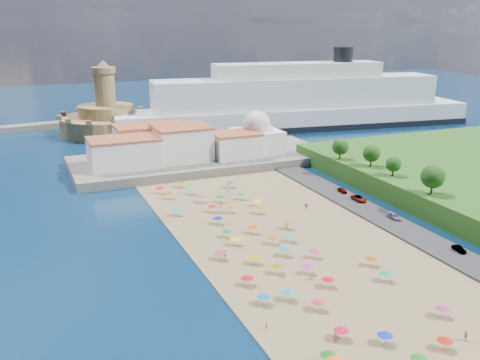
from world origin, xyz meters
name	(u,v)px	position (x,y,z in m)	size (l,w,h in m)	color
ground	(267,245)	(0.00, 0.00, 0.00)	(700.00, 700.00, 0.00)	#071938
terrace	(203,160)	(10.00, 73.00, 1.50)	(90.00, 36.00, 3.00)	#59544C
jetty	(121,146)	(-12.00, 108.00, 1.20)	(18.00, 70.00, 2.40)	#59544C
waterfront_buildings	(165,145)	(-3.05, 73.64, 7.88)	(57.00, 29.00, 11.00)	silver
domed_building	(257,136)	(30.00, 71.00, 8.97)	(16.00, 16.00, 15.00)	silver
fortress	(107,119)	(-12.00, 138.00, 6.68)	(40.00, 40.00, 32.40)	olive
cruise_ship	(297,105)	(72.63, 118.41, 10.91)	(170.21, 46.16, 36.83)	black
beach_parasols	(284,257)	(-1.39, -11.08, 2.15)	(30.84, 118.14, 2.20)	gray
beachgoers	(272,248)	(-0.72, -3.93, 1.14)	(38.65, 91.55, 1.87)	tan
parked_cars	(389,214)	(36.00, 3.01, 1.36)	(2.38, 65.25, 1.42)	gray
hillside_trees	(460,186)	(48.44, -6.99, 10.08)	(15.22, 106.52, 7.77)	#382314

